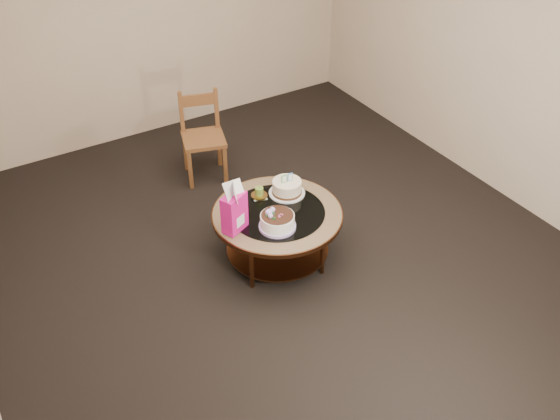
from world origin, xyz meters
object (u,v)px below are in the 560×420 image
coffee_table (277,220)px  gift_bag (234,208)px  dining_chair (203,136)px  cream_cake (287,188)px  decorated_cake (277,222)px

coffee_table → gift_bag: bearing=-176.9°
dining_chair → coffee_table: bearing=-74.7°
coffee_table → cream_cake: cream_cake is taller
cream_cake → gift_bag: size_ratio=0.74×
coffee_table → decorated_cake: (-0.10, -0.17, 0.13)m
decorated_cake → gift_bag: 0.34m
cream_cake → gift_bag: gift_bag is taller
gift_bag → decorated_cake: bearing=-53.1°
coffee_table → dining_chair: dining_chair is taller
coffee_table → decorated_cake: bearing=-121.3°
cream_cake → dining_chair: dining_chair is taller
decorated_cake → gift_bag: (-0.27, 0.15, 0.14)m
decorated_cake → cream_cake: size_ratio=0.96×
coffee_table → dining_chair: bearing=88.5°
gift_bag → cream_cake: bearing=-6.6°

